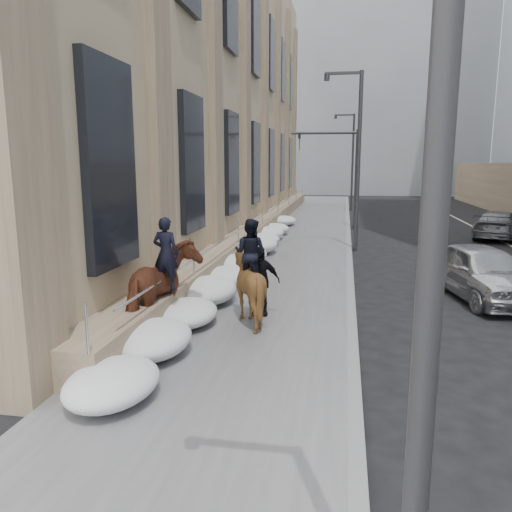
{
  "coord_description": "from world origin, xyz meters",
  "views": [
    {
      "loc": [
        2.34,
        -9.28,
        4.05
      ],
      "look_at": [
        0.16,
        3.03,
        1.7
      ],
      "focal_mm": 35.0,
      "sensor_mm": 36.0,
      "label": 1
    }
  ],
  "objects": [
    {
      "name": "ground",
      "position": [
        0.0,
        0.0,
        0.0
      ],
      "size": [
        140.0,
        140.0,
        0.0
      ],
      "primitive_type": "plane",
      "color": "black",
      "rests_on": "ground"
    },
    {
      "name": "sidewalk",
      "position": [
        0.0,
        10.0,
        0.06
      ],
      "size": [
        5.0,
        80.0,
        0.12
      ],
      "primitive_type": "cube",
      "color": "#535355",
      "rests_on": "ground"
    },
    {
      "name": "car_grey",
      "position": [
        10.53,
        19.25,
        0.75
      ],
      "size": [
        3.9,
        5.56,
        1.5
      ],
      "primitive_type": "imported",
      "rotation": [
        0.0,
        0.0,
        2.75
      ],
      "color": "#54565B",
      "rests_on": "ground"
    },
    {
      "name": "mounted_horse_left",
      "position": [
        -1.77,
        1.51,
        1.21
      ],
      "size": [
        1.33,
        2.54,
        2.7
      ],
      "rotation": [
        0.0,
        0.0,
        3.05
      ],
      "color": "#542919",
      "rests_on": "sidewalk"
    },
    {
      "name": "bg_building_far",
      "position": [
        -6.0,
        72.0,
        10.0
      ],
      "size": [
        24.0,
        12.0,
        20.0
      ],
      "primitive_type": "cube",
      "color": "gray",
      "rests_on": "ground"
    },
    {
      "name": "curb",
      "position": [
        2.62,
        10.0,
        0.06
      ],
      "size": [
        0.24,
        80.0,
        0.12
      ],
      "primitive_type": "cube",
      "color": "slate",
      "rests_on": "ground"
    },
    {
      "name": "bg_building_mid",
      "position": [
        4.0,
        60.0,
        14.0
      ],
      "size": [
        30.0,
        12.0,
        28.0
      ],
      "primitive_type": "cube",
      "color": "slate",
      "rests_on": "ground"
    },
    {
      "name": "pedestrian",
      "position": [
        0.23,
        3.13,
        1.03
      ],
      "size": [
        1.12,
        0.61,
        1.82
      ],
      "primitive_type": "imported",
      "rotation": [
        0.0,
        0.0,
        0.16
      ],
      "color": "black",
      "rests_on": "sidewalk"
    },
    {
      "name": "streetlight_near",
      "position": [
        2.74,
        -6.0,
        4.58
      ],
      "size": [
        1.71,
        0.24,
        8.0
      ],
      "color": "#2D2D30",
      "rests_on": "ground"
    },
    {
      "name": "mounted_horse_right",
      "position": [
        0.05,
        2.52,
        1.17
      ],
      "size": [
        1.83,
        1.96,
        2.57
      ],
      "rotation": [
        0.0,
        0.0,
        2.89
      ],
      "color": "#462D14",
      "rests_on": "sidewalk"
    },
    {
      "name": "limestone_building",
      "position": [
        -5.26,
        19.96,
        8.9
      ],
      "size": [
        6.1,
        44.0,
        18.0
      ],
      "color": "#9C8B66",
      "rests_on": "ground"
    },
    {
      "name": "car_silver",
      "position": [
        6.49,
        6.29,
        0.82
      ],
      "size": [
        2.87,
        5.12,
        1.64
      ],
      "primitive_type": "imported",
      "rotation": [
        0.0,
        0.0,
        0.2
      ],
      "color": "#A8ABB0",
      "rests_on": "ground"
    },
    {
      "name": "traffic_signal",
      "position": [
        2.07,
        22.0,
        4.0
      ],
      "size": [
        4.1,
        0.22,
        6.0
      ],
      "color": "#2D2D30",
      "rests_on": "ground"
    },
    {
      "name": "streetlight_far",
      "position": [
        2.74,
        34.0,
        4.58
      ],
      "size": [
        1.71,
        0.24,
        8.0
      ],
      "color": "#2D2D30",
      "rests_on": "ground"
    },
    {
      "name": "snow_bank",
      "position": [
        -1.42,
        8.11,
        0.47
      ],
      "size": [
        1.7,
        18.1,
        0.76
      ],
      "color": "white",
      "rests_on": "sidewalk"
    },
    {
      "name": "streetlight_mid",
      "position": [
        2.74,
        14.0,
        4.58
      ],
      "size": [
        1.71,
        0.24,
        8.0
      ],
      "color": "#2D2D30",
      "rests_on": "ground"
    }
  ]
}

